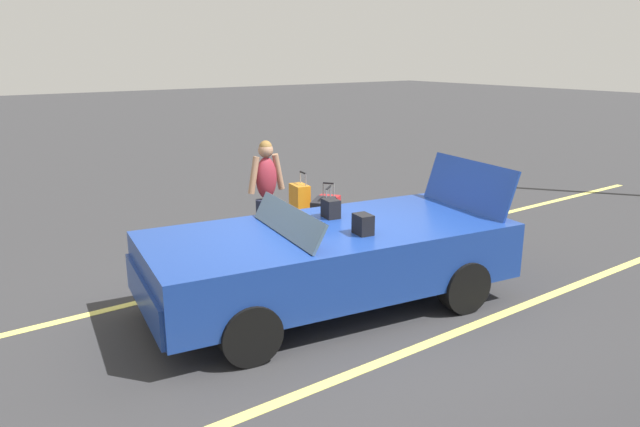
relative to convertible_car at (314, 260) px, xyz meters
name	(u,v)px	position (x,y,z in m)	size (l,w,h in m)	color
ground_plane	(330,305)	(-0.20, 0.03, -0.59)	(80.00, 80.00, 0.00)	#333335
lot_line_near	(268,271)	(-0.20, -1.34, -0.59)	(18.00, 0.12, 0.01)	#EAE066
lot_line_mid	(410,351)	(-0.20, 1.36, -0.59)	(18.00, 0.12, 0.01)	#EAE066
convertible_car	(314,260)	(0.00, 0.00, 0.00)	(4.36, 2.37, 1.53)	navy
suitcase_large_black	(323,224)	(-1.37, -1.71, -0.22)	(0.55, 0.52, 0.94)	black
suitcase_medium_bright	(300,202)	(-1.95, -3.20, -0.28)	(0.30, 0.43, 0.84)	orange
suitcase_small_carryon	(329,210)	(-2.18, -2.65, -0.34)	(0.36, 0.39, 0.74)	red
duffel_bag	(281,228)	(-1.11, -2.48, -0.43)	(0.71, 0.52, 0.34)	#19723F
traveler_person	(267,191)	(-0.56, -1.96, 0.34)	(0.61, 0.23, 1.65)	#1E2338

